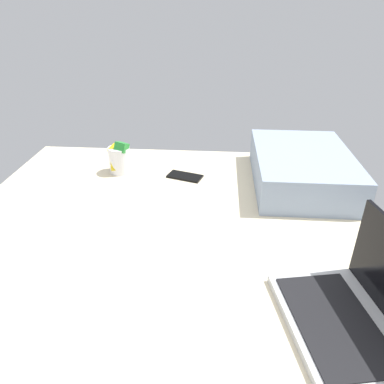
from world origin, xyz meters
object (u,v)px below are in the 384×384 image
object	(u,v)px
pillow	(302,168)
cell_phone	(185,176)
laptop	(356,312)
snack_cup	(119,159)

from	to	relation	value
pillow	cell_phone	bearing A→B (deg)	-92.03
laptop	snack_cup	size ratio (longest dim) A/B	2.60
cell_phone	pillow	distance (cm)	46.35
snack_cup	pillow	world-z (taller)	snack_cup
snack_cup	cell_phone	bearing A→B (deg)	84.36
laptop	snack_cup	bearing A→B (deg)	-147.46
laptop	pillow	distance (cm)	71.37
laptop	pillow	xyz separation A→B (cm)	(-71.33, 1.14, 2.09)
snack_cup	cell_phone	world-z (taller)	snack_cup
snack_cup	laptop	bearing A→B (deg)	43.70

